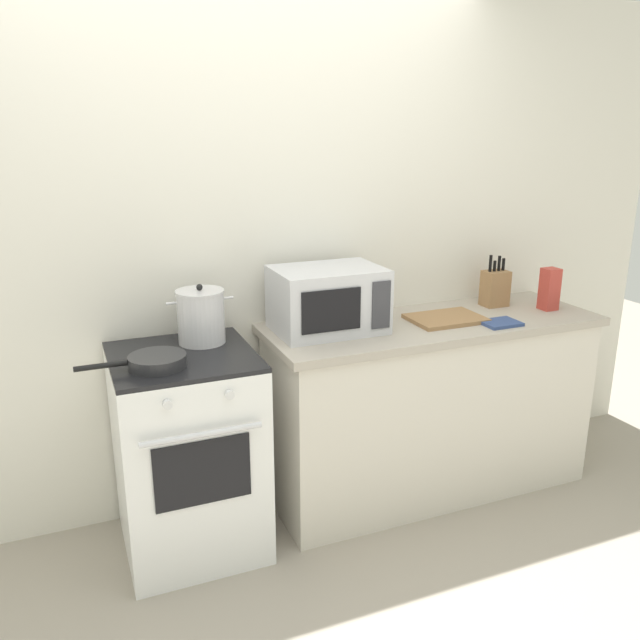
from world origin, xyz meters
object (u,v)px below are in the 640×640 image
(stock_pot, at_px, (201,316))
(knife_block, at_px, (495,288))
(frying_pan, at_px, (155,361))
(oven_mitt, at_px, (500,323))
(microwave, at_px, (328,300))
(stove, at_px, (189,452))
(cutting_board, at_px, (446,319))
(pasta_box, at_px, (549,289))

(stock_pot, height_order, knife_block, knife_block)
(frying_pan, distance_m, oven_mitt, 1.64)
(microwave, bearing_deg, stock_pot, 175.22)
(stove, xyz_separation_m, cutting_board, (1.31, 0.00, 0.47))
(stock_pot, xyz_separation_m, knife_block, (1.59, 0.01, -0.02))
(frying_pan, relative_size, microwave, 0.86)
(knife_block, height_order, pasta_box, knife_block)
(stock_pot, distance_m, oven_mitt, 1.43)
(knife_block, bearing_deg, cutting_board, -160.40)
(stove, height_order, frying_pan, frying_pan)
(oven_mitt, bearing_deg, cutting_board, 142.31)
(frying_pan, relative_size, cutting_board, 1.20)
(microwave, xyz_separation_m, cutting_board, (0.60, -0.08, -0.14))
(frying_pan, relative_size, knife_block, 1.55)
(microwave, bearing_deg, cutting_board, -7.35)
(frying_pan, distance_m, microwave, 0.86)
(pasta_box, bearing_deg, microwave, 174.91)
(stove, relative_size, knife_block, 3.31)
(stock_pot, height_order, microwave, microwave)
(stove, distance_m, microwave, 0.93)
(pasta_box, distance_m, oven_mitt, 0.43)
(stock_pot, bearing_deg, knife_block, 0.46)
(knife_block, relative_size, oven_mitt, 1.55)
(microwave, distance_m, oven_mitt, 0.86)
(oven_mitt, bearing_deg, microwave, 163.66)
(stove, bearing_deg, oven_mitt, -5.99)
(frying_pan, bearing_deg, pasta_box, 2.24)
(stock_pot, relative_size, knife_block, 1.07)
(pasta_box, bearing_deg, frying_pan, -177.76)
(stock_pot, xyz_separation_m, pasta_box, (1.80, -0.16, -0.01))
(cutting_board, xyz_separation_m, knife_block, (0.39, 0.14, 0.09))
(frying_pan, xyz_separation_m, microwave, (0.83, 0.19, 0.12))
(stove, bearing_deg, knife_block, 4.74)
(frying_pan, distance_m, pasta_box, 2.05)
(knife_block, bearing_deg, microwave, -176.45)
(knife_block, bearing_deg, stock_pot, -179.54)
(cutting_board, bearing_deg, stove, -179.95)
(cutting_board, bearing_deg, knife_block, 19.60)
(frying_pan, relative_size, oven_mitt, 2.40)
(microwave, relative_size, pasta_box, 2.27)
(microwave, relative_size, cutting_board, 1.39)
(pasta_box, relative_size, oven_mitt, 1.22)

